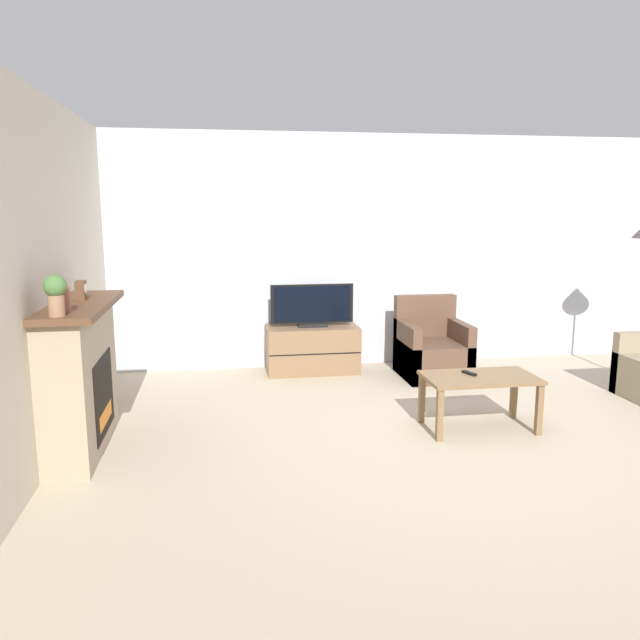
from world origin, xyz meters
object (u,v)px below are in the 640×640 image
object	(u,v)px
tv	(312,307)
remote	(469,373)
fireplace	(80,375)
coffee_table	(480,384)
potted_plant	(55,293)
tv_stand	(312,349)
armchair	(432,351)
mantel_clock	(81,290)
mantel_vase_left	(63,298)

from	to	relation	value
tv	remote	world-z (taller)	tv
fireplace	coffee_table	xyz separation A→B (m)	(3.23, -0.09, -0.19)
potted_plant	tv_stand	distance (m)	3.50
armchair	mantel_clock	bearing A→B (deg)	-156.60
fireplace	potted_plant	distance (m)	0.95
fireplace	armchair	xyz separation A→B (m)	(3.40, 1.61, -0.30)
tv_stand	coffee_table	distance (m)	2.36
potted_plant	tv_stand	world-z (taller)	potted_plant
potted_plant	coffee_table	xyz separation A→B (m)	(3.21, 0.52, -0.92)
mantel_clock	coffee_table	xyz separation A→B (m)	(3.21, -0.23, -0.83)
potted_plant	tv	xyz separation A→B (m)	(2.09, 2.60, -0.56)
tv	coffee_table	size ratio (longest dim) A/B	1.00
armchair	fireplace	bearing A→B (deg)	-154.70
fireplace	coffee_table	size ratio (longest dim) A/B	1.53
fireplace	coffee_table	world-z (taller)	fireplace
tv	mantel_vase_left	bearing A→B (deg)	-130.82
mantel_clock	tv	bearing A→B (deg)	41.47
fireplace	remote	distance (m)	3.16
mantel_vase_left	tv_stand	xyz separation A→B (m)	(2.09, 2.42, -0.99)
mantel_vase_left	tv	distance (m)	3.24
tv	coffee_table	distance (m)	2.39
mantel_clock	coffee_table	size ratio (longest dim) A/B	0.16
potted_plant	coffee_table	distance (m)	3.38
potted_plant	coffee_table	size ratio (longest dim) A/B	0.29
tv	armchair	xyz separation A→B (m)	(1.29, -0.38, -0.47)
fireplace	armchair	size ratio (longest dim) A/B	1.64
mantel_vase_left	coffee_table	size ratio (longest dim) A/B	0.22
mantel_vase_left	tv_stand	size ratio (longest dim) A/B	0.20
mantel_vase_left	remote	bearing A→B (deg)	7.45
mantel_vase_left	mantel_clock	world-z (taller)	mantel_vase_left
tv	armchair	size ratio (longest dim) A/B	1.07
mantel_clock	potted_plant	size ratio (longest dim) A/B	0.54
coffee_table	armchair	bearing A→B (deg)	84.35
mantel_vase_left	tv	bearing A→B (deg)	49.18
mantel_clock	tv_stand	bearing A→B (deg)	41.50
mantel_vase_left	coffee_table	xyz separation A→B (m)	(3.21, 0.34, -0.85)
fireplace	tv_stand	size ratio (longest dim) A/B	1.38
mantel_vase_left	tv_stand	world-z (taller)	mantel_vase_left
potted_plant	tv	distance (m)	3.38
potted_plant	mantel_vase_left	bearing A→B (deg)	90.00
fireplace	potted_plant	size ratio (longest dim) A/B	5.20
tv_stand	armchair	bearing A→B (deg)	-16.64
mantel_clock	tv_stand	distance (m)	2.95
armchair	remote	bearing A→B (deg)	-98.31
mantel_vase_left	potted_plant	bearing A→B (deg)	-90.00
tv	armchair	world-z (taller)	tv
fireplace	tv	distance (m)	2.90
mantel_clock	tv_stand	world-z (taller)	mantel_clock
fireplace	mantel_vase_left	size ratio (longest dim) A/B	6.87
mantel_vase_left	armchair	size ratio (longest dim) A/B	0.24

